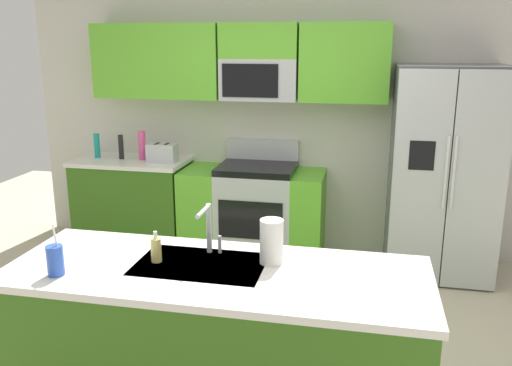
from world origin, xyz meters
TOP-DOWN VIEW (x-y plane):
  - ground_plane at (0.00, 0.00)m, footprint 9.00×9.00m
  - kitchen_wall_unit at (-0.14, 2.08)m, footprint 5.20×0.43m
  - back_counter at (-1.51, 1.80)m, footprint 1.11×0.63m
  - range_oven at (-0.26, 1.80)m, footprint 1.36×0.61m
  - refrigerator at (1.45, 1.73)m, footprint 0.90×0.76m
  - island_counter at (0.05, -0.59)m, footprint 2.19×0.81m
  - toaster at (-1.15, 1.75)m, footprint 0.28×0.16m
  - pepper_mill at (-1.61, 1.80)m, footprint 0.05×0.05m
  - bottle_pink at (-1.39, 1.82)m, footprint 0.07×0.07m
  - bottle_teal at (-1.87, 1.81)m, footprint 0.06×0.06m
  - sink_faucet at (-0.04, -0.40)m, footprint 0.08×0.21m
  - drink_cup_blue at (-0.71, -0.82)m, footprint 0.08×0.08m
  - soap_dispenser at (-0.28, -0.56)m, footprint 0.06×0.06m
  - paper_towel_roll at (0.32, -0.45)m, footprint 0.12×0.12m

SIDE VIEW (x-z plane):
  - ground_plane at x=0.00m, z-range 0.00..0.00m
  - range_oven at x=-0.26m, z-range -0.11..0.99m
  - back_counter at x=-1.51m, z-range 0.00..0.90m
  - island_counter at x=0.05m, z-range 0.00..0.90m
  - refrigerator at x=1.45m, z-range 0.00..1.85m
  - soap_dispenser at x=-0.28m, z-range 0.88..1.05m
  - drink_cup_blue at x=-0.71m, z-range 0.84..1.12m
  - toaster at x=-1.15m, z-range 0.90..1.08m
  - paper_towel_roll at x=0.32m, z-range 0.90..1.14m
  - pepper_mill at x=-1.61m, z-range 0.90..1.14m
  - bottle_teal at x=-1.87m, z-range 0.90..1.14m
  - bottle_pink at x=-1.39m, z-range 0.90..1.18m
  - sink_faucet at x=-0.04m, z-range 0.93..1.21m
  - kitchen_wall_unit at x=-0.14m, z-range 0.17..2.77m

